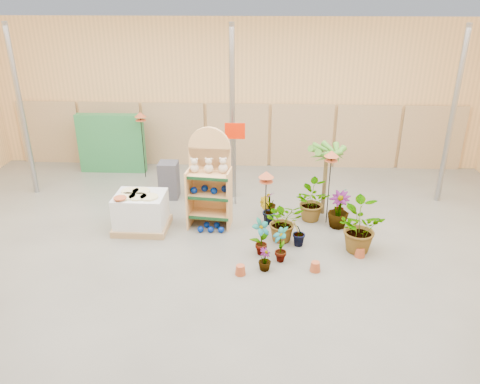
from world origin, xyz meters
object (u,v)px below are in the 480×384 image
at_px(pallet_stack, 141,212).
at_px(bird_table_front, 266,177).
at_px(display_shelf, 210,181).
at_px(potted_plant_2, 284,221).

bearing_deg(pallet_stack, bird_table_front, -4.26).
height_order(pallet_stack, bird_table_front, bird_table_front).
relative_size(display_shelf, pallet_stack, 1.88).
height_order(display_shelf, bird_table_front, display_shelf).
height_order(display_shelf, potted_plant_2, display_shelf).
bearing_deg(pallet_stack, potted_plant_2, -5.19).
bearing_deg(display_shelf, bird_table_front, -20.43).
height_order(display_shelf, pallet_stack, display_shelf).
xyz_separation_m(pallet_stack, bird_table_front, (2.90, -0.26, 1.05)).
xyz_separation_m(display_shelf, potted_plant_2, (1.72, -0.76, -0.61)).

